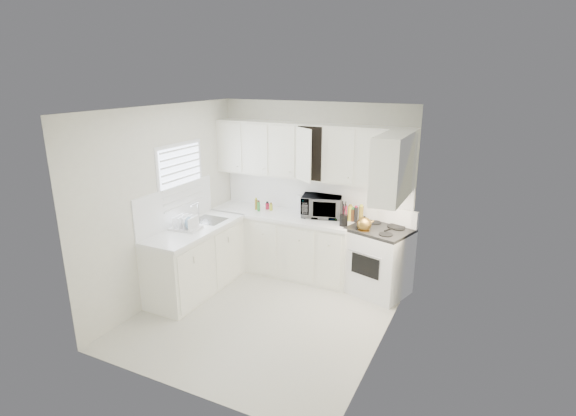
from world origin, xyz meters
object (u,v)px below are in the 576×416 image
Objects in this scene: utensil_crock at (344,213)px; dish_rack at (185,222)px; stove at (379,252)px; rice_cooker at (310,208)px; microwave at (322,204)px; tea_kettle at (364,223)px.

dish_rack is (-1.89, -1.07, -0.08)m from utensil_crock.
stove is 2.69m from dish_rack.
stove is 1.18m from rice_cooker.
stove is 2.12× the size of microwave.
rice_cooker is at bearing 36.82° from dish_rack.
stove reaches higher than tea_kettle.
utensil_crock reaches higher than rice_cooker.
microwave is at bearing 149.32° from utensil_crock.
utensil_crock is (0.43, -0.26, -0.01)m from microwave.
utensil_crock is (-0.49, -0.10, 0.52)m from stove.
tea_kettle is at bearing -11.43° from utensil_crock.
utensil_crock is at bearing -28.12° from rice_cooker.
microwave is 1.48× the size of dish_rack.
microwave is 0.50m from utensil_crock.
tea_kettle is at bearing -26.35° from rice_cooker.
dish_rack is at bearing -152.59° from microwave.
stove is 1.08m from microwave.
microwave is 1.97m from dish_rack.
microwave is 0.19m from rice_cooker.
rice_cooker reaches higher than tea_kettle.
stove reaches higher than dish_rack.
dish_rack is (-2.20, -1.00, 0.00)m from tea_kettle.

